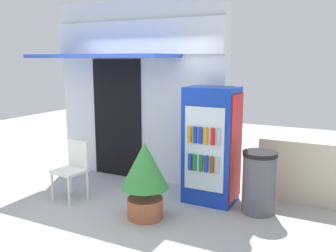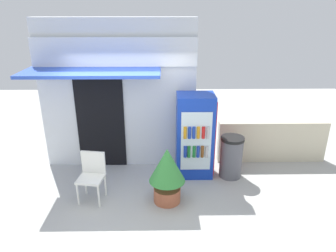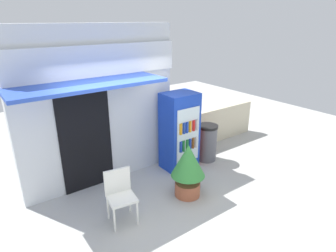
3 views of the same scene
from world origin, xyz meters
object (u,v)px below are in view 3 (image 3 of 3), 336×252
drink_cooler (180,131)px  plastic_chair (120,192)px  potted_plant_near_shop (188,166)px  trash_bin (207,142)px

drink_cooler → plastic_chair: 2.14m
drink_cooler → potted_plant_near_shop: 1.17m
drink_cooler → trash_bin: drink_cooler is taller
drink_cooler → potted_plant_near_shop: size_ratio=1.65×
drink_cooler → potted_plant_near_shop: (-0.58, -0.98, -0.25)m
drink_cooler → trash_bin: 0.87m
drink_cooler → trash_bin: bearing=-8.3°
drink_cooler → trash_bin: size_ratio=1.97×
potted_plant_near_shop → trash_bin: (1.33, 0.87, -0.18)m
plastic_chair → trash_bin: 2.79m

